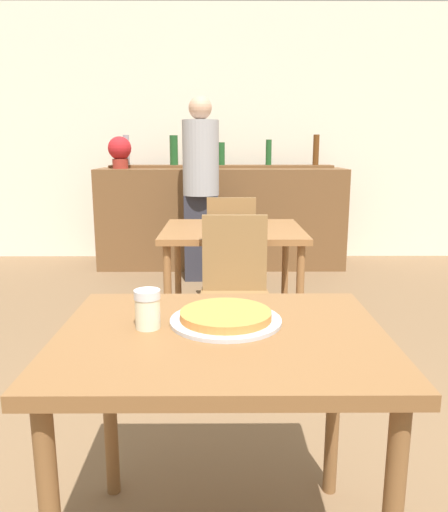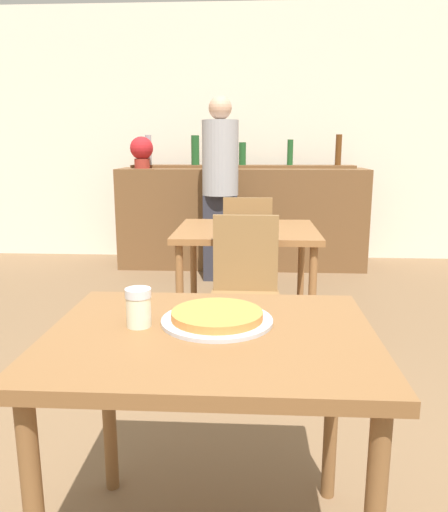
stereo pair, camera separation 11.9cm
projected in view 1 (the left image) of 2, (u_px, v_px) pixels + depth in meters
The scene contains 11 objects.
wall_back at pixel (222, 135), 5.66m from camera, with size 8.00×0.05×2.80m.
dining_table_near at pixel (223, 363), 1.45m from camera, with size 0.94×0.75×0.76m.
dining_table_far at pixel (233, 240), 3.42m from camera, with size 0.95×0.86×0.73m.
bar_counter at pixel (222, 218), 5.36m from camera, with size 2.60×0.56×1.05m.
bar_back_shelf at pixel (219, 162), 5.36m from camera, with size 2.39×0.24×0.35m.
chair_far_side_front at pixel (236, 284), 2.87m from camera, with size 0.40×0.40×0.89m.
chair_far_side_back at pixel (231, 244), 4.03m from camera, with size 0.40×0.40×0.89m.
pizza_tray at pixel (227, 317), 1.49m from camera, with size 0.34×0.34×0.04m.
cheese_shaker at pixel (149, 309), 1.44m from camera, with size 0.08×0.08×0.11m.
person_standing at pixel (201, 183), 4.70m from camera, with size 0.34×0.34×1.73m.
potted_plant at pixel (120, 151), 5.15m from camera, with size 0.24×0.24×0.33m.
Camera 1 is at (-0.00, -1.34, 1.28)m, focal length 35.00 mm.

